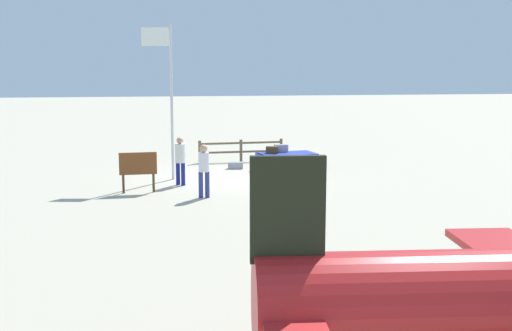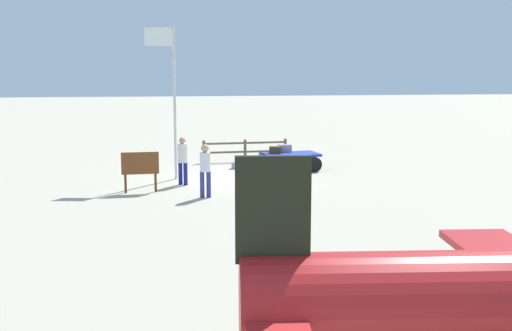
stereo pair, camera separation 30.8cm
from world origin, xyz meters
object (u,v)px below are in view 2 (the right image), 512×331
at_px(suitcase_navy, 276,150).
at_px(worker_lead, 205,167).
at_px(suitcase_tan, 285,148).
at_px(suitcase_maroon, 239,165).
at_px(worker_trailing, 183,157).
at_px(luggage_cart, 290,158).
at_px(signboard, 140,166).
at_px(flagpole, 171,87).

xyz_separation_m(suitcase_navy, worker_lead, (2.98, 4.73, 0.16)).
xyz_separation_m(suitcase_tan, suitcase_navy, (0.41, 0.32, -0.01)).
distance_m(suitcase_navy, suitcase_maroon, 1.65).
bearing_deg(worker_trailing, suitcase_navy, -145.08).
bearing_deg(luggage_cart, signboard, 32.58).
height_order(suitcase_maroon, worker_lead, worker_lead).
distance_m(suitcase_navy, worker_trailing, 4.42).
xyz_separation_m(suitcase_tan, flagpole, (4.40, 1.67, 2.48)).
height_order(luggage_cart, suitcase_tan, suitcase_tan).
bearing_deg(suitcase_maroon, worker_trailing, 54.42).
relative_size(suitcase_maroon, signboard, 0.48).
height_order(worker_lead, worker_trailing, worker_lead).
height_order(suitcase_navy, worker_trailing, worker_trailing).
xyz_separation_m(suitcase_maroon, signboard, (3.65, 4.28, 0.73)).
xyz_separation_m(suitcase_tan, worker_lead, (3.39, 5.06, 0.15)).
distance_m(luggage_cart, worker_trailing, 4.84).
bearing_deg(suitcase_navy, luggage_cart, 169.47).
bearing_deg(worker_lead, flagpole, -73.43).
xyz_separation_m(luggage_cart, suitcase_maroon, (1.89, -0.74, -0.37)).
bearing_deg(suitcase_maroon, flagpole, 37.11).
bearing_deg(flagpole, worker_trailing, 106.84).
height_order(suitcase_tan, suitcase_navy, suitcase_tan).
bearing_deg(suitcase_maroon, signboard, 49.55).
relative_size(worker_trailing, flagpole, 0.30).
bearing_deg(suitcase_navy, suitcase_maroon, -25.12).
relative_size(luggage_cart, worker_lead, 1.42).
distance_m(luggage_cart, signboard, 6.58).
distance_m(worker_lead, worker_trailing, 2.30).
bearing_deg(worker_lead, signboard, -28.36).
xyz_separation_m(worker_trailing, flagpole, (0.36, -1.18, 2.34)).
bearing_deg(suitcase_tan, suitcase_maroon, -10.05).
height_order(worker_lead, flagpole, flagpole).
height_order(suitcase_navy, signboard, signboard).
distance_m(luggage_cart, suitcase_maroon, 2.06).
relative_size(flagpole, signboard, 4.17).
xyz_separation_m(luggage_cart, worker_trailing, (4.16, 2.43, 0.46)).
relative_size(suitcase_navy, worker_lead, 0.32).
relative_size(suitcase_tan, worker_lead, 0.32).
distance_m(suitcase_tan, flagpole, 5.32).
xyz_separation_m(worker_lead, worker_trailing, (0.65, -2.20, -0.01)).
relative_size(suitcase_maroon, flagpole, 0.11).
bearing_deg(worker_lead, suitcase_tan, -123.82).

